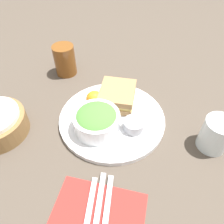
{
  "coord_description": "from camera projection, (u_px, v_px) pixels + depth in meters",
  "views": [
    {
      "loc": [
        -0.41,
        -0.1,
        0.47
      ],
      "look_at": [
        0.0,
        0.0,
        0.03
      ],
      "focal_mm": 35.0,
      "sensor_mm": 36.0,
      "label": 1
    }
  ],
  "objects": [
    {
      "name": "fork",
      "position": [
        106.0,
        218.0,
        0.44
      ],
      "size": [
        0.19,
        0.03,
        0.01
      ],
      "primitive_type": "cube",
      "rotation": [
        0.0,
        0.0,
        3.26
      ],
      "color": "#B2B2B7",
      "rests_on": "napkin"
    },
    {
      "name": "napkin",
      "position": [
        97.0,
        218.0,
        0.44
      ],
      "size": [
        0.14,
        0.19,
        0.0
      ],
      "primitive_type": "cube",
      "color": "#B22823",
      "rests_on": "ground_plane"
    },
    {
      "name": "plate",
      "position": [
        112.0,
        119.0,
        0.63
      ],
      "size": [
        0.3,
        0.3,
        0.01
      ],
      "primitive_type": "cylinder",
      "color": "silver",
      "rests_on": "ground_plane"
    },
    {
      "name": "spoon",
      "position": [
        88.0,
        216.0,
        0.44
      ],
      "size": [
        0.17,
        0.03,
        0.01
      ],
      "primitive_type": "cube",
      "rotation": [
        0.0,
        0.0,
        3.26
      ],
      "color": "#B2B2B7",
      "rests_on": "napkin"
    },
    {
      "name": "ground_plane",
      "position": [
        112.0,
        120.0,
        0.63
      ],
      "size": [
        4.0,
        4.0,
        0.0
      ],
      "primitive_type": "plane",
      "color": "#4C4238"
    },
    {
      "name": "water_glass",
      "position": [
        216.0,
        134.0,
        0.54
      ],
      "size": [
        0.07,
        0.07,
        0.09
      ],
      "primitive_type": "cylinder",
      "color": "silver",
      "rests_on": "ground_plane"
    },
    {
      "name": "dressing_cup",
      "position": [
        134.0,
        125.0,
        0.58
      ],
      "size": [
        0.06,
        0.06,
        0.03
      ],
      "primitive_type": "cylinder",
      "color": "#99999E",
      "rests_on": "plate"
    },
    {
      "name": "drink_glass",
      "position": [
        65.0,
        60.0,
        0.75
      ],
      "size": [
        0.07,
        0.07,
        0.1
      ],
      "primitive_type": "cylinder",
      "color": "brown",
      "rests_on": "ground_plane"
    },
    {
      "name": "knife",
      "position": [
        97.0,
        217.0,
        0.44
      ],
      "size": [
        0.19,
        0.04,
        0.01
      ],
      "primitive_type": "cube",
      "rotation": [
        0.0,
        0.0,
        3.26
      ],
      "color": "#B2B2B7",
      "rests_on": "napkin"
    },
    {
      "name": "sandwich",
      "position": [
        118.0,
        96.0,
        0.65
      ],
      "size": [
        0.12,
        0.11,
        0.05
      ],
      "color": "#A37A4C",
      "rests_on": "plate"
    },
    {
      "name": "orange_wedge",
      "position": [
        94.0,
        99.0,
        0.64
      ],
      "size": [
        0.05,
        0.05,
        0.05
      ],
      "primitive_type": "sphere",
      "color": "orange",
      "rests_on": "plate"
    },
    {
      "name": "salad_bowl",
      "position": [
        97.0,
        120.0,
        0.57
      ],
      "size": [
        0.12,
        0.12,
        0.06
      ],
      "color": "white",
      "rests_on": "plate"
    }
  ]
}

